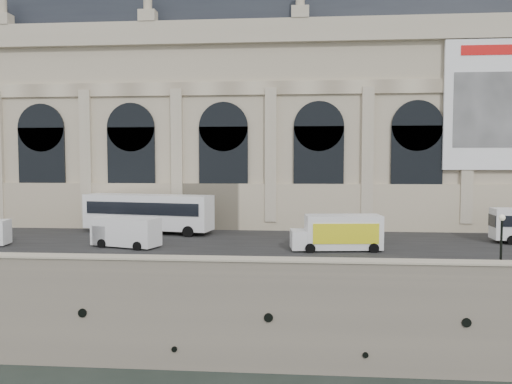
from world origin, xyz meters
The scene contains 9 objects.
ground centered at (0.00, 0.00, 0.00)m, with size 260.00×260.00×0.00m, color black.
quay centered at (0.00, 35.00, 3.00)m, with size 160.00×70.00×6.00m, color gray.
street centered at (0.00, 14.00, 6.03)m, with size 160.00×24.00×0.06m, color #2D2D2D.
parapet centered at (0.00, 0.60, 6.62)m, with size 160.00×1.40×1.21m.
museum centered at (-5.98, 30.86, 19.72)m, with size 69.00×18.70×29.10m.
bus_left centered at (-11.37, 18.86, 8.22)m, with size 13.72×5.34×3.96m.
van_c centered at (-11.02, 10.66, 7.32)m, with size 6.19×3.77×2.59m.
box_truck centered at (7.12, 10.42, 7.49)m, with size 7.54×3.24×2.96m.
lamp_right centered at (16.74, 2.10, 7.98)m, with size 0.40×0.40×3.97m.
Camera 1 is at (3.68, -30.56, 13.33)m, focal length 35.00 mm.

